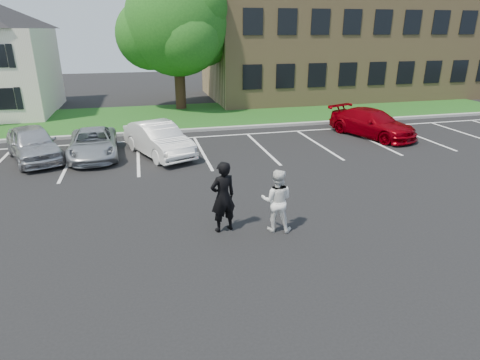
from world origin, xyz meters
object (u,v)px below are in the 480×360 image
object	(u,v)px
car_silver_west	(33,143)
car_white_sedan	(158,139)
car_silver_minivan	(93,144)
office_building	(346,42)
man_black_suit	(223,197)
tree	(178,26)
man_white_shirt	(277,201)
car_red_compact	(372,123)

from	to	relation	value
car_silver_west	car_white_sedan	bearing A→B (deg)	-28.59
car_silver_minivan	car_white_sedan	size ratio (longest dim) A/B	0.98
office_building	car_silver_west	distance (m)	25.13
man_black_suit	car_white_sedan	bearing A→B (deg)	-95.97
tree	car_silver_west	bearing A→B (deg)	-126.08
man_black_suit	car_white_sedan	xyz separation A→B (m)	(-1.31, 7.52, -0.28)
man_white_shirt	car_white_sedan	xyz separation A→B (m)	(-2.71, 7.85, -0.16)
office_building	car_silver_west	world-z (taller)	office_building
car_white_sedan	office_building	bearing A→B (deg)	18.80
car_silver_minivan	car_red_compact	size ratio (longest dim) A/B	0.90
tree	car_red_compact	distance (m)	13.86
tree	man_white_shirt	distance (m)	18.94
tree	car_silver_west	size ratio (longest dim) A/B	2.11
office_building	car_silver_west	size ratio (longest dim) A/B	5.36
car_silver_minivan	car_white_sedan	world-z (taller)	car_white_sedan
office_building	man_black_suit	size ratio (longest dim) A/B	11.32
car_red_compact	car_white_sedan	bearing A→B (deg)	162.80
man_black_suit	man_white_shirt	distance (m)	1.44
man_black_suit	car_silver_minivan	size ratio (longest dim) A/B	0.47
office_building	car_white_sedan	size ratio (longest dim) A/B	5.20
office_building	car_silver_minivan	world-z (taller)	office_building
man_white_shirt	man_black_suit	bearing A→B (deg)	8.02
man_white_shirt	car_red_compact	world-z (taller)	man_white_shirt
man_black_suit	car_white_sedan	distance (m)	7.64
office_building	man_black_suit	distance (m)	26.13
car_silver_west	car_white_sedan	world-z (taller)	car_silver_west
man_white_shirt	car_white_sedan	bearing A→B (deg)	-49.74
man_black_suit	tree	bearing A→B (deg)	-108.53
man_white_shirt	car_silver_west	bearing A→B (deg)	-25.86
tree	car_red_compact	bearing A→B (deg)	-48.86
car_silver_west	car_silver_minivan	bearing A→B (deg)	-25.49
office_building	car_red_compact	xyz separation A→B (m)	(-5.14, -13.21, -3.48)
man_black_suit	car_red_compact	xyz separation A→B (m)	(9.44, 8.24, -0.31)
car_silver_minivan	car_red_compact	xyz separation A→B (m)	(13.48, 0.29, 0.09)
office_building	car_white_sedan	world-z (taller)	office_building
office_building	car_silver_minivan	distance (m)	23.27
car_red_compact	car_silver_minivan	bearing A→B (deg)	160.21
car_white_sedan	tree	bearing A→B (deg)	55.96
man_black_suit	car_red_compact	world-z (taller)	man_black_suit
man_black_suit	office_building	bearing A→B (deg)	-140.02
car_silver_west	car_red_compact	distance (m)	15.86
office_building	man_white_shirt	bearing A→B (deg)	-121.18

